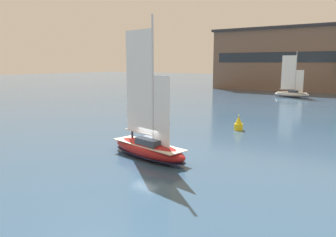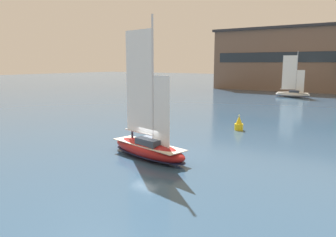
{
  "view_description": "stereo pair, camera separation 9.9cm",
  "coord_description": "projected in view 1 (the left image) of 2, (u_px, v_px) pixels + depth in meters",
  "views": [
    {
      "loc": [
        16.8,
        -21.4,
        8.02
      ],
      "look_at": [
        0.0,
        3.0,
        2.98
      ],
      "focal_mm": 35.0,
      "sensor_mm": 36.0,
      "label": 1
    },
    {
      "loc": [
        16.88,
        -21.34,
        8.02
      ],
      "look_at": [
        0.0,
        3.0,
        2.98
      ],
      "focal_mm": 35.0,
      "sensor_mm": 36.0,
      "label": 2
    }
  ],
  "objects": [
    {
      "name": "sailboat_moored_mid_channel",
      "position": [
        292.0,
        93.0,
        77.51
      ],
      "size": [
        7.99,
        3.05,
        10.72
      ],
      "color": "white",
      "rests_on": "ground"
    },
    {
      "name": "sailboat_main",
      "position": [
        148.0,
        147.0,
        27.95
      ],
      "size": [
        8.9,
        4.07,
        11.81
      ],
      "color": "maroon",
      "rests_on": "ground"
    },
    {
      "name": "ground_plane",
      "position": [
        148.0,
        157.0,
        28.11
      ],
      "size": [
        400.0,
        400.0,
        0.0
      ],
      "primitive_type": "plane",
      "color": "#2D4C6B"
    },
    {
      "name": "channel_buoy",
      "position": [
        239.0,
        124.0,
        39.47
      ],
      "size": [
        1.03,
        1.03,
        1.88
      ],
      "color": "yellow",
      "rests_on": "ground"
    },
    {
      "name": "sailboat_moored_near_marina",
      "position": [
        153.0,
        89.0,
        91.79
      ],
      "size": [
        6.29,
        8.42,
        11.55
      ],
      "color": "#194C47",
      "rests_on": "ground"
    },
    {
      "name": "waterfront_building",
      "position": [
        287.0,
        59.0,
        98.89
      ],
      "size": [
        41.68,
        19.09,
        18.16
      ],
      "color": "brown",
      "rests_on": "ground"
    }
  ]
}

